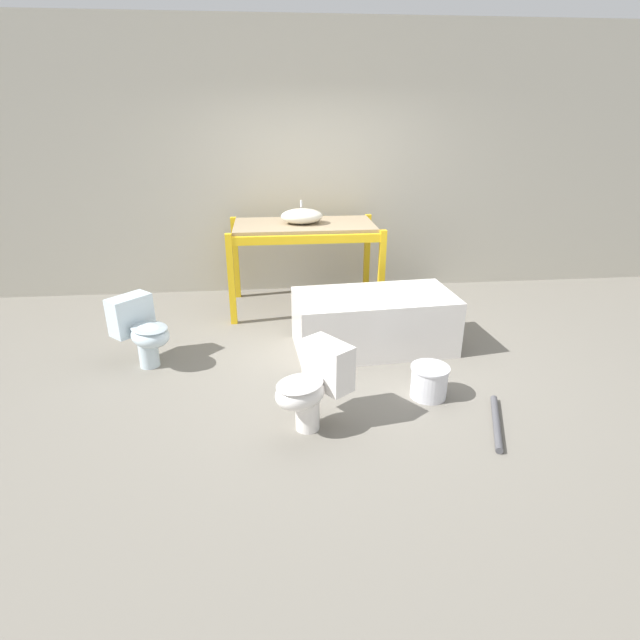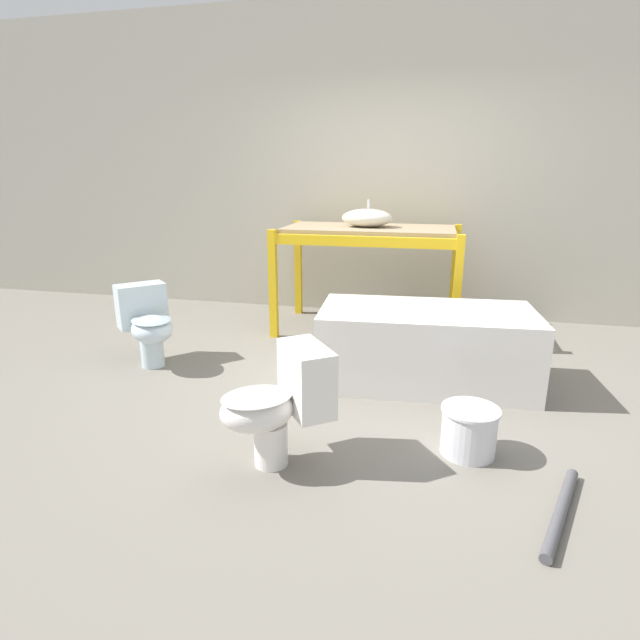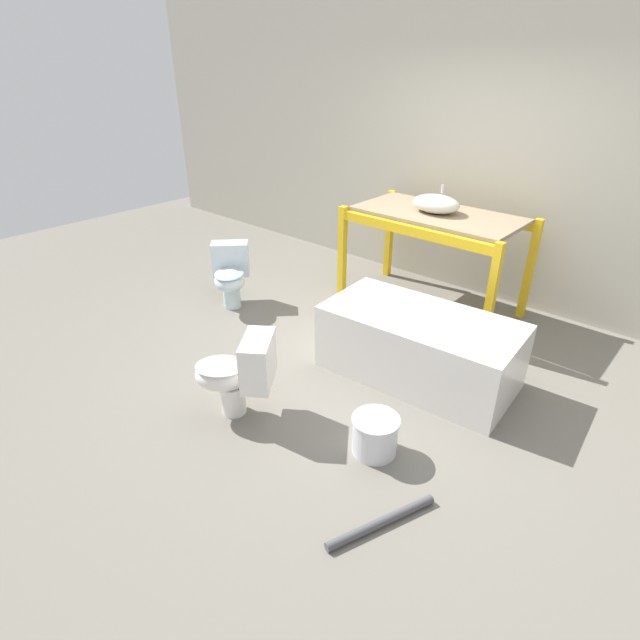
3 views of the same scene
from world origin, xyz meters
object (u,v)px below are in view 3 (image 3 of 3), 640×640
(sink_basin, at_px, (436,204))
(toilet_near, at_px, (230,273))
(bucket_white, at_px, (375,434))
(bathtub_main, at_px, (419,342))
(toilet_far, at_px, (238,371))

(sink_basin, relative_size, toilet_near, 0.73)
(bucket_white, bearing_deg, toilet_near, 161.51)
(toilet_near, bearing_deg, bathtub_main, -42.61)
(toilet_near, bearing_deg, sink_basin, -6.15)
(sink_basin, relative_size, bucket_white, 1.49)
(bathtub_main, xyz_separation_m, toilet_near, (-2.19, -0.15, 0.04))
(toilet_near, distance_m, bucket_white, 2.61)
(bathtub_main, relative_size, toilet_near, 2.45)
(bathtub_main, bearing_deg, toilet_far, -123.25)
(bathtub_main, bearing_deg, bucket_white, -78.37)
(toilet_far, xyz_separation_m, bucket_white, (0.99, 0.32, -0.22))
(sink_basin, distance_m, bucket_white, 2.52)
(toilet_far, relative_size, bucket_white, 2.08)
(sink_basin, relative_size, toilet_far, 0.72)
(toilet_far, height_order, bucket_white, toilet_far)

